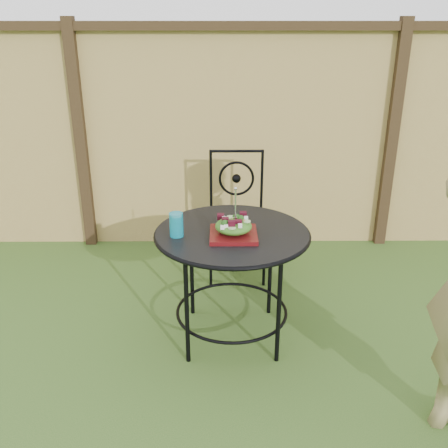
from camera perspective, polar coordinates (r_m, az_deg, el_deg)
name	(u,v)px	position (r m, az deg, el deg)	size (l,w,h in m)	color
ground	(247,417)	(2.73, 2.70, -21.21)	(60.00, 60.00, 0.00)	#224616
fence	(236,138)	(4.27, 1.42, 9.81)	(8.00, 0.12, 1.90)	#D3B868
patio_table	(232,253)	(2.99, 0.93, -3.28)	(0.92, 0.92, 0.72)	black
patio_chair	(237,211)	(3.85, 1.47, 1.45)	(0.46, 0.46, 0.95)	black
salad_plate	(233,234)	(2.86, 1.08, -1.20)	(0.27, 0.27, 0.02)	#4B0A10
salad	(233,226)	(2.84, 1.09, -0.24)	(0.21, 0.21, 0.08)	#235614
fork	(235,205)	(2.79, 1.32, 2.22)	(0.01, 0.01, 0.18)	silver
drinking_glass	(176,225)	(2.85, -5.47, -0.08)	(0.08, 0.08, 0.14)	#0E8AA3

